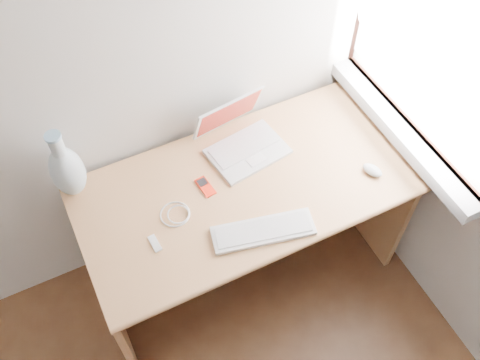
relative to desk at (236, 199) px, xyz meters
name	(u,v)px	position (x,y,z in m)	size (l,w,h in m)	color
window	(438,35)	(0.72, -0.16, 0.76)	(0.11, 0.99, 1.10)	white
desk	(236,199)	(0.00, 0.00, 0.00)	(1.37, 0.68, 0.72)	tan
laptop	(243,138)	(0.09, 0.11, 0.26)	(0.35, 0.31, 0.22)	white
external_keyboard	(263,231)	(-0.03, -0.31, 0.22)	(0.41, 0.20, 0.02)	white
mouse	(372,170)	(0.50, -0.26, 0.22)	(0.05, 0.09, 0.03)	white
ipod	(205,187)	(-0.15, -0.02, 0.21)	(0.06, 0.11, 0.01)	red
cable_coil	(175,214)	(-0.31, -0.09, 0.21)	(0.12, 0.12, 0.01)	white
remote	(155,243)	(-0.42, -0.18, 0.21)	(0.03, 0.08, 0.01)	white
vase	(67,170)	(-0.62, 0.19, 0.34)	(0.13, 0.13, 0.34)	silver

